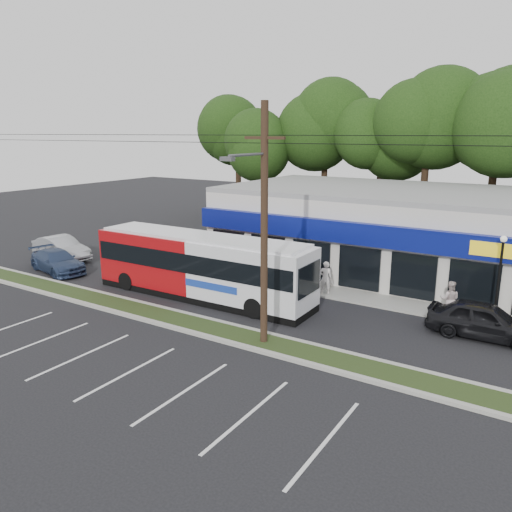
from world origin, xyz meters
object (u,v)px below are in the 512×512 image
object	(u,v)px
car_dark	(484,320)
car_blue	(57,261)
lamp_post	(500,269)
pedestrian_a	(325,278)
metrobus	(201,265)
car_silver	(61,248)
pedestrian_b	(450,299)
utility_pole	(260,219)

from	to	relation	value
car_dark	car_blue	xyz separation A→B (m)	(-25.05, -3.22, -0.10)
lamp_post	pedestrian_a	xyz separation A→B (m)	(-8.59, -0.30, -1.71)
metrobus	car_dark	world-z (taller)	metrobus
car_silver	lamp_post	bearing A→B (deg)	-77.74
pedestrian_a	car_dark	bearing A→B (deg)	141.68
metrobus	pedestrian_a	distance (m)	6.88
pedestrian_a	pedestrian_b	bearing A→B (deg)	153.62
metrobus	car_silver	size ratio (longest dim) A/B	2.58
pedestrian_b	car_silver	bearing A→B (deg)	-2.66
lamp_post	pedestrian_a	size ratio (longest dim) A/B	2.21
car_dark	utility_pole	bearing A→B (deg)	125.18
pedestrian_b	pedestrian_a	bearing A→B (deg)	-8.84
car_blue	pedestrian_b	distance (m)	23.76
car_silver	pedestrian_b	xyz separation A→B (m)	(25.76, 2.79, 0.10)
utility_pole	car_dark	bearing A→B (deg)	35.95
pedestrian_a	lamp_post	bearing A→B (deg)	155.62
car_silver	pedestrian_a	distance (m)	19.37
metrobus	pedestrian_a	bearing A→B (deg)	35.19
lamp_post	car_dark	bearing A→B (deg)	-94.87
lamp_post	car_silver	distance (m)	27.99
metrobus	pedestrian_a	xyz separation A→B (m)	(5.53, 4.00, -0.88)
lamp_post	car_dark	xyz separation A→B (m)	(-0.18, -2.08, -1.86)
car_silver	pedestrian_b	size ratio (longest dim) A/B	2.71
car_blue	car_dark	bearing A→B (deg)	-70.24
metrobus	lamp_post	bearing A→B (deg)	16.24
utility_pole	lamp_post	bearing A→B (deg)	43.95
car_silver	utility_pole	bearing A→B (deg)	-97.82
lamp_post	pedestrian_b	xyz separation A→B (m)	(-2.00, -0.30, -1.74)
car_dark	car_blue	bearing A→B (deg)	96.56
car_silver	car_blue	bearing A→B (deg)	-125.21
utility_pole	car_blue	size ratio (longest dim) A/B	10.16
metrobus	car_blue	distance (m)	11.20
pedestrian_b	car_blue	bearing A→B (deg)	3.31
lamp_post	car_blue	size ratio (longest dim) A/B	0.86
utility_pole	lamp_post	xyz separation A→B (m)	(8.17, 7.87, -2.74)
utility_pole	pedestrian_b	distance (m)	10.75
lamp_post	pedestrian_a	bearing A→B (deg)	-178.00
pedestrian_a	metrobus	bearing A→B (deg)	9.50
lamp_post	metrobus	distance (m)	14.78
lamp_post	car_silver	bearing A→B (deg)	-173.65
pedestrian_a	car_silver	bearing A→B (deg)	-18.10
car_dark	car_silver	xyz separation A→B (m)	(-27.58, -1.01, 0.01)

